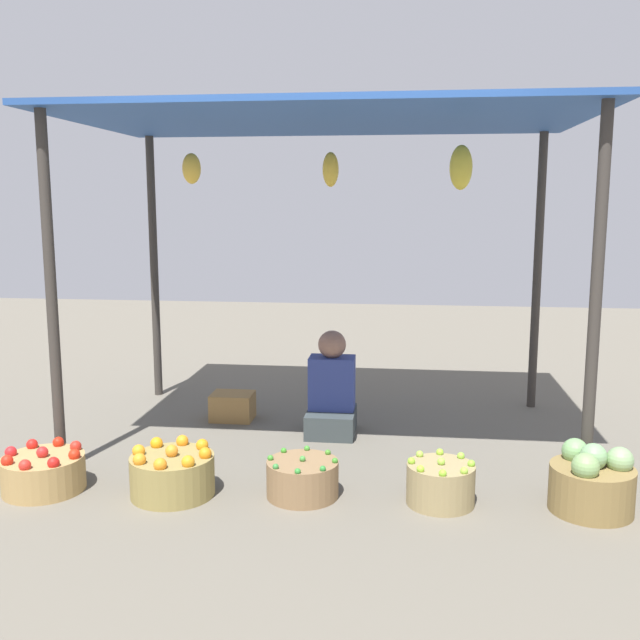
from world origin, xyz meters
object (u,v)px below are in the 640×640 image
Objects in this scene: basket_oranges at (172,474)px; basket_green_chilies at (303,478)px; basket_limes at (441,484)px; wooden_crate_near_vendor at (233,406)px; basket_red_tomatoes at (44,472)px; basket_cabbages at (592,483)px; vendor_person at (332,394)px.

basket_oranges is 0.78m from basket_green_chilies.
basket_oranges is at bearing -177.79° from basket_limes.
basket_limes is 1.19× the size of wooden_crate_near_vendor.
basket_red_tomatoes is 3.22m from basket_cabbages.
basket_limes is at bearing -0.82° from basket_green_chilies.
basket_oranges reaches higher than basket_red_tomatoes.
basket_cabbages is (3.22, 0.09, 0.05)m from basket_red_tomatoes.
basket_cabbages is 1.41× the size of wooden_crate_near_vendor.
basket_limes is at bearing -42.61° from wooden_crate_near_vendor.
basket_oranges is 1.51× the size of wooden_crate_near_vendor.
wooden_crate_near_vendor is at bearing 137.39° from basket_limes.
basket_green_chilies is at bearing -92.24° from vendor_person.
vendor_person reaches higher than basket_cabbages.
basket_red_tomatoes is 0.98× the size of basket_oranges.
basket_cabbages reaches higher than wooden_crate_near_vendor.
basket_limes is at bearing 2.06° from basket_red_tomatoes.
basket_oranges is at bearing -122.50° from vendor_person.
basket_oranges reaches higher than basket_green_chilies.
basket_green_chilies reaches higher than wooden_crate_near_vendor.
basket_oranges is at bearing -178.54° from basket_cabbages.
basket_oranges is 1.58m from basket_limes.
basket_cabbages is at bearing -0.38° from basket_green_chilies.
vendor_person is 1.82× the size of basket_green_chilies.
basket_red_tomatoes is 1.73m from wooden_crate_near_vendor.
vendor_person is at bearing 57.50° from basket_oranges.
basket_oranges reaches higher than basket_limes.
basket_limes is 0.84m from basket_cabbages.
basket_cabbages is (1.65, -0.01, 0.06)m from basket_green_chilies.
wooden_crate_near_vendor is (-0.82, 0.23, -0.19)m from vendor_person.
basket_green_chilies is (1.57, 0.10, -0.00)m from basket_red_tomatoes.
vendor_person is 2.02m from basket_cabbages.
basket_red_tomatoes is 1.48× the size of wooden_crate_near_vendor.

